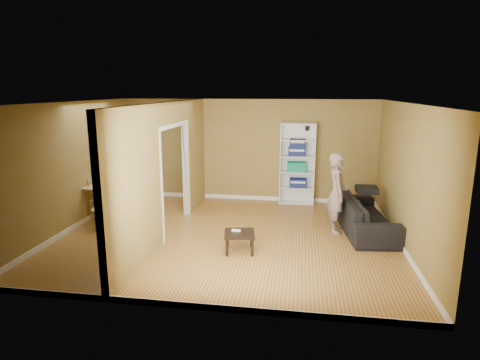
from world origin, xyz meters
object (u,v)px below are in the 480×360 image
object	(u,v)px
dining_table	(114,189)
chair_near	(102,208)
chair_far	(129,192)
person	(337,186)
coffee_table	(240,235)
bookshelf	(297,164)
chair_left	(83,199)
sofa	(365,210)

from	to	relation	value
dining_table	chair_near	world-z (taller)	chair_near
chair_far	dining_table	bearing A→B (deg)	57.70
person	chair_far	xyz separation A→B (m)	(-4.68, 0.61, -0.47)
coffee_table	chair_near	distance (m)	3.07
person	dining_table	xyz separation A→B (m)	(-4.78, 0.08, -0.27)
person	bookshelf	bearing A→B (deg)	19.05
bookshelf	chair_left	bearing A→B (deg)	-157.15
bookshelf	sofa	bearing A→B (deg)	-52.79
person	bookshelf	xyz separation A→B (m)	(-0.82, 2.02, 0.07)
dining_table	chair_far	size ratio (longest dim) A/B	1.27
chair_near	chair_left	bearing A→B (deg)	140.88
person	bookshelf	distance (m)	2.18
coffee_table	chair_near	size ratio (longest dim) A/B	0.58
sofa	dining_table	world-z (taller)	sofa
person	chair_near	bearing A→B (deg)	94.03
chair_left	chair_near	bearing A→B (deg)	29.49
bookshelf	chair_near	size ratio (longest dim) A/B	2.25
bookshelf	chair_far	distance (m)	4.15
chair_far	sofa	bearing A→B (deg)	153.20
bookshelf	coffee_table	bearing A→B (deg)	-106.00
chair_left	chair_far	size ratio (longest dim) A/B	0.93
person	dining_table	distance (m)	4.79
coffee_table	dining_table	xyz separation A→B (m)	(-3.01, 1.39, 0.38)
coffee_table	bookshelf	bearing A→B (deg)	74.00
bookshelf	dining_table	size ratio (longest dim) A/B	1.67
person	chair_far	size ratio (longest dim) A/B	1.99
sofa	chair_left	bearing A→B (deg)	84.91
sofa	coffee_table	world-z (taller)	sofa
dining_table	chair_left	xyz separation A→B (m)	(-0.74, -0.04, -0.24)
bookshelf	coffee_table	size ratio (longest dim) A/B	3.86
bookshelf	chair_left	xyz separation A→B (m)	(-4.70, -1.98, -0.57)
coffee_table	chair_far	size ratio (longest dim) A/B	0.55
sofa	person	size ratio (longest dim) A/B	1.20
bookshelf	chair_left	distance (m)	5.13
chair_left	chair_far	distance (m)	1.01
bookshelf	chair_left	world-z (taller)	bookshelf
dining_table	chair_left	world-z (taller)	chair_left
sofa	coffee_table	distance (m)	2.79
dining_table	person	bearing A→B (deg)	-0.94
sofa	chair_left	distance (m)	6.11
bookshelf	dining_table	xyz separation A→B (m)	(-3.96, -1.94, -0.33)
person	chair_near	distance (m)	4.81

